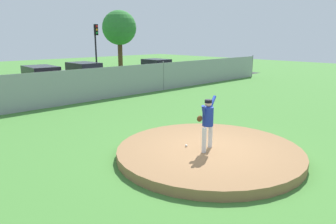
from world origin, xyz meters
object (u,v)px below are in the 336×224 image
Objects in this scene: pitcher_youth at (208,119)px; parked_car_charcoal at (156,69)px; parked_car_silver at (84,76)px; parked_car_burgundy at (42,81)px; traffic_light_far at (96,42)px; baseball at (186,145)px.

pitcher_youth is 0.39× the size of parked_car_charcoal.
parked_car_silver is 3.38m from parked_car_burgundy.
parked_car_burgundy reaches higher than parked_car_charcoal.
parked_car_charcoal is at bearing 52.73° from pitcher_youth.
parked_car_silver reaches higher than parked_car_charcoal.
parked_car_charcoal is 5.59m from traffic_light_far.
traffic_light_far is (7.78, 17.67, 2.85)m from baseball.
pitcher_youth is 0.35× the size of traffic_light_far.
baseball is 18.51m from parked_car_charcoal.
baseball is 0.02× the size of traffic_light_far.
parked_car_charcoal is at bearing -40.36° from traffic_light_far.
pitcher_youth is 0.35× the size of parked_car_silver.
parked_car_burgundy is (-3.33, -0.56, -0.01)m from parked_car_silver.
pitcher_youth is 19.86m from traffic_light_far.
traffic_light_far is at bearing 31.05° from parked_car_burgundy.
traffic_light_far is at bearing 66.23° from baseball.
pitcher_youth is 14.42m from parked_car_burgundy.
pitcher_youth reaches higher than baseball.
parked_car_silver is 5.13m from traffic_light_far.
parked_car_silver is 7.01m from parked_car_charcoal.
traffic_light_far is at bearing 67.57° from pitcher_youth.
baseball is 0.02× the size of parked_car_charcoal.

